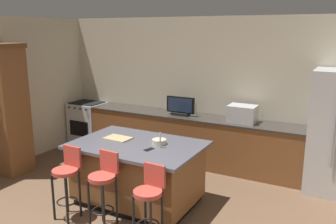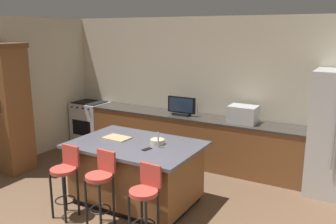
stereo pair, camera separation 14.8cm
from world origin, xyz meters
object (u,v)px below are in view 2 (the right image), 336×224
(cell_phone, at_px, (147,149))
(cutting_board, at_px, (117,138))
(microwave, at_px, (243,114))
(cabinet_tower, at_px, (8,107))
(bar_stool_center, at_px, (101,183))
(bar_stool_left, at_px, (65,175))
(fruit_bowl, at_px, (157,142))
(range_oven, at_px, (91,122))
(bar_stool_right, at_px, (145,197))
(kitchen_island, at_px, (136,172))
(tv_monitor, at_px, (181,107))

(cell_phone, bearing_deg, cutting_board, 176.08)
(cutting_board, bearing_deg, microwave, 52.58)
(cabinet_tower, relative_size, microwave, 4.76)
(bar_stool_center, bearing_deg, cabinet_tower, 168.81)
(bar_stool_left, relative_size, fruit_bowl, 4.86)
(cell_phone, bearing_deg, cabinet_tower, -168.08)
(range_oven, distance_m, cabinet_tower, 2.06)
(cell_phone, bearing_deg, fruit_bowl, 102.07)
(bar_stool_center, xyz_separation_m, cutting_board, (-0.38, 0.84, 0.31))
(fruit_bowl, bearing_deg, cell_phone, -90.96)
(microwave, bearing_deg, bar_stool_right, -96.84)
(bar_stool_center, xyz_separation_m, fruit_bowl, (0.29, 0.91, 0.34))
(kitchen_island, xyz_separation_m, cutting_board, (-0.38, 0.05, 0.45))
(cell_phone, bearing_deg, kitchen_island, 165.60)
(tv_monitor, relative_size, bar_stool_left, 0.57)
(cabinet_tower, distance_m, bar_stool_center, 2.80)
(microwave, bearing_deg, fruit_bowl, -112.07)
(range_oven, height_order, bar_stool_center, bar_stool_center)
(cutting_board, bearing_deg, bar_stool_right, -38.63)
(range_oven, xyz_separation_m, tv_monitor, (2.32, -0.05, 0.62))
(kitchen_island, xyz_separation_m, cabinet_tower, (-2.65, -0.09, 0.72))
(kitchen_island, distance_m, tv_monitor, 1.90)
(microwave, relative_size, bar_stool_center, 0.48)
(range_oven, relative_size, tv_monitor, 1.68)
(cabinet_tower, bearing_deg, range_oven, 85.99)
(range_oven, bearing_deg, cell_phone, -35.38)
(cabinet_tower, xyz_separation_m, cell_phone, (2.94, -0.06, -0.27))
(cutting_board, bearing_deg, range_oven, 140.07)
(range_oven, bearing_deg, tv_monitor, -1.25)
(tv_monitor, xyz_separation_m, cell_phone, (0.48, -1.94, -0.17))
(tv_monitor, bearing_deg, cabinet_tower, -142.57)
(cell_phone, xyz_separation_m, cutting_board, (-0.67, 0.20, 0.01))
(range_oven, height_order, bar_stool_right, bar_stool_right)
(kitchen_island, height_order, cabinet_tower, cabinet_tower)
(cutting_board, bearing_deg, bar_stool_left, -103.61)
(tv_monitor, bearing_deg, bar_stool_left, -98.73)
(cutting_board, bearing_deg, tv_monitor, 83.76)
(bar_stool_left, distance_m, cell_phone, 1.15)
(bar_stool_center, height_order, fruit_bowl, bar_stool_center)
(range_oven, xyz_separation_m, bar_stool_right, (3.19, -2.63, 0.10))
(bar_stool_right, distance_m, cell_phone, 0.82)
(kitchen_island, height_order, cell_phone, cell_phone)
(cabinet_tower, distance_m, microwave, 4.12)
(bar_stool_left, distance_m, fruit_bowl, 1.34)
(range_oven, distance_m, bar_stool_left, 3.28)
(kitchen_island, relative_size, range_oven, 1.96)
(bar_stool_left, bearing_deg, tv_monitor, 82.51)
(kitchen_island, distance_m, cell_phone, 0.55)
(range_oven, bearing_deg, microwave, 0.02)
(cabinet_tower, bearing_deg, cutting_board, 3.70)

